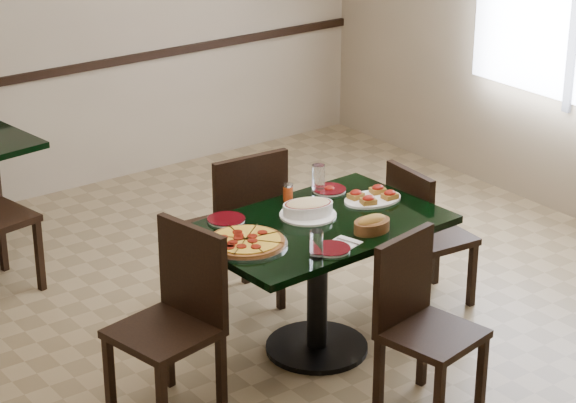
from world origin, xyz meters
TOP-DOWN VIEW (x-y plane):
  - floor at (0.00, 0.00)m, footprint 5.50×5.50m
  - room_shell at (1.02, 1.73)m, footprint 5.50×5.50m
  - main_table at (-0.06, -0.21)m, footprint 1.33×0.89m
  - chair_far at (-0.12, 0.41)m, footprint 0.49×0.49m
  - chair_near at (-0.00, -0.94)m, footprint 0.49×0.49m
  - chair_right at (0.75, -0.15)m, footprint 0.43×0.43m
  - chair_left at (-0.95, -0.26)m, footprint 0.52×0.52m
  - pepperoni_pizza at (-0.52, -0.22)m, footprint 0.42×0.42m
  - lasagna_casserole at (-0.05, -0.11)m, footprint 0.31×0.30m
  - bread_basket at (0.09, -0.46)m, footprint 0.21×0.14m
  - bruschetta_platter at (0.36, -0.15)m, footprint 0.36×0.27m
  - side_plate_near at (-0.22, -0.52)m, footprint 0.19×0.19m
  - side_plate_far_r at (0.26, 0.10)m, footprint 0.19×0.19m
  - side_plate_far_l at (-0.43, 0.09)m, footprint 0.20×0.20m
  - napkin_setting at (-0.11, -0.50)m, footprint 0.17×0.17m
  - water_glass_a at (0.21, 0.14)m, footprint 0.07×0.07m
  - water_glass_b at (-0.33, -0.55)m, footprint 0.07×0.07m
  - pepper_shaker at (-0.00, 0.13)m, footprint 0.06×0.06m

SIDE VIEW (x-z plane):
  - floor at x=0.00m, z-range 0.00..0.00m
  - chair_right at x=0.75m, z-range 0.05..0.90m
  - chair_near at x=0.00m, z-range 0.05..0.94m
  - chair_left at x=-0.95m, z-range 0.06..1.00m
  - chair_far at x=-0.12m, z-range 0.06..1.05m
  - main_table at x=-0.06m, z-range 0.19..0.94m
  - napkin_setting at x=-0.11m, z-range 0.75..0.76m
  - side_plate_far_l at x=-0.43m, z-range 0.75..0.77m
  - side_plate_near at x=-0.22m, z-range 0.75..0.77m
  - side_plate_far_r at x=0.26m, z-range 0.74..0.77m
  - pepperoni_pizza at x=-0.52m, z-range 0.75..0.79m
  - bruschetta_platter at x=0.36m, z-range 0.75..0.80m
  - bread_basket at x=0.09m, z-range 0.74..0.84m
  - lasagna_casserole at x=-0.05m, z-range 0.75..0.84m
  - pepper_shaker at x=0.00m, z-range 0.75..0.85m
  - water_glass_b at x=-0.33m, z-range 0.75..0.89m
  - water_glass_a at x=0.21m, z-range 0.75..0.90m
  - room_shell at x=1.02m, z-range -1.58..3.92m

